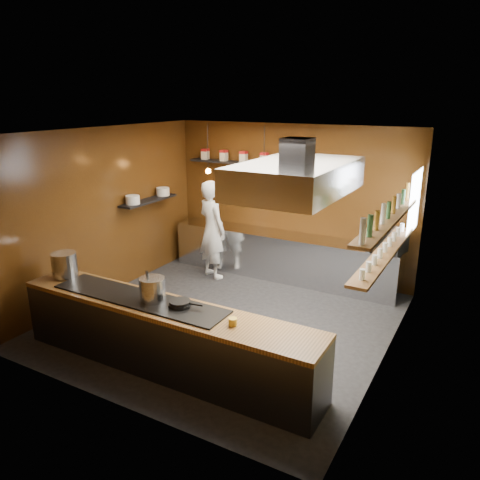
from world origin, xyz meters
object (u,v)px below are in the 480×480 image
Objects in this scene: stockpot_small at (152,289)px; chef at (212,230)px; extractor_hood at (296,177)px; stockpot_large at (65,264)px; espresso_machine at (393,240)px.

chef reaches higher than stockpot_small.
stockpot_large is (-3.16, -1.12, -1.39)m from extractor_hood.
extractor_hood reaches higher than espresso_machine.
chef is (0.62, 3.07, -0.14)m from stockpot_large.
stockpot_large is at bearing 178.15° from stockpot_small.
stockpot_small is 0.80× the size of espresso_machine.
espresso_machine is at bearing 58.54° from stockpot_small.
extractor_hood is 3.55m from chef.
espresso_machine is at bearing 42.67° from stockpot_large.
extractor_hood is 4.80× the size of espresso_machine.
stockpot_small is at bearing -141.36° from extractor_hood.
stockpot_small is (1.69, -0.05, -0.02)m from stockpot_large.
chef is (-1.07, 3.13, -0.12)m from stockpot_small.
espresso_machine is 0.21× the size of chef.
extractor_hood is at bearing 38.64° from stockpot_small.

